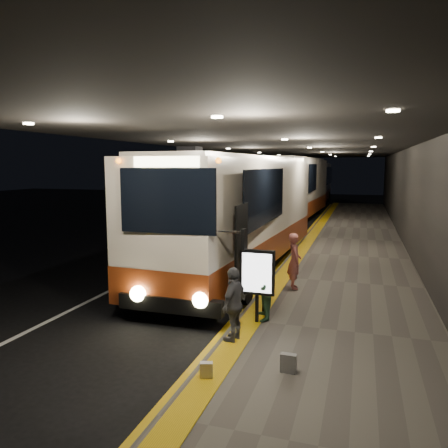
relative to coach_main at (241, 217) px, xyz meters
The scene contains 18 objects.
ground 3.12m from the coach_main, 117.10° to the right, with size 90.00×90.00×0.00m, color black.
lane_line_white 4.44m from the coach_main, 136.74° to the left, with size 0.12×50.00×0.01m, color silver.
kerb_stripe_yellow 3.54m from the coach_main, 66.42° to the left, with size 0.18×50.00×0.01m, color gold.
sidewalk 4.88m from the coach_main, 37.50° to the left, with size 4.50×50.00×0.15m, color #514C44.
tactile_strip 3.67m from the coach_main, 58.32° to the left, with size 0.50×50.00×0.01m, color gold.
terminal_wall 6.58m from the coach_main, 25.29° to the left, with size 0.10×50.00×6.00m, color black.
support_columns 3.20m from the coach_main, 146.21° to the left, with size 0.80×24.80×4.40m.
canopy 4.13m from the coach_main, 63.87° to the left, with size 9.00×50.00×0.40m, color black.
coach_main is the anchor object (origin of this frame).
coach_second 14.66m from the coach_main, 91.45° to the left, with size 3.23×13.00×4.06m.
coach_third 26.62m from the coach_main, 90.78° to the left, with size 2.73×12.12×3.80m.
passenger_boarding 3.44m from the coach_main, 47.52° to the right, with size 0.58×0.38×1.60m, color #A4534C.
passenger_waiting_green 5.66m from the coach_main, 70.02° to the right, with size 0.76×0.47×1.56m, color #396848.
passenger_waiting_grey 6.86m from the coach_main, 75.87° to the right, with size 0.89×0.45×1.51m, color #48484D.
bag_polka 8.31m from the coach_main, 69.03° to the right, with size 0.27×0.12×0.33m, color black.
bag_plain 8.54m from the coach_main, 78.60° to the right, with size 0.21×0.12×0.26m, color silver.
info_sign 5.79m from the coach_main, 71.17° to the right, with size 0.78×0.13×1.65m.
stanchion_post 5.29m from the coach_main, 68.83° to the right, with size 0.05×0.05×1.04m, color black.
Camera 1 is at (5.15, -12.43, 3.65)m, focal length 35.00 mm.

